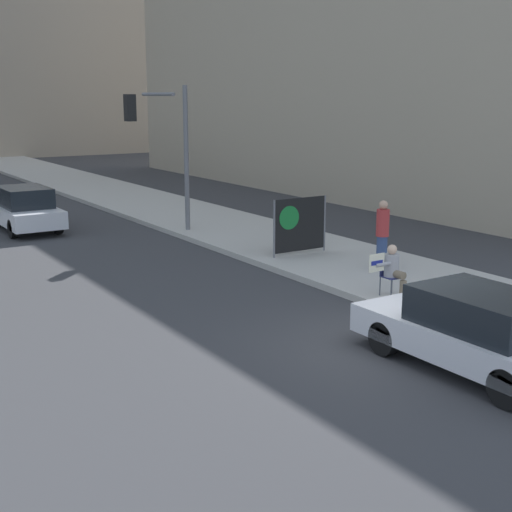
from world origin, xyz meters
name	(u,v)px	position (x,y,z in m)	size (l,w,h in m)	color
ground_plane	(392,349)	(0.00, 0.00, 0.00)	(160.00, 160.00, 0.00)	#38383A
sidewalk_curb	(191,217)	(3.58, 15.00, 0.08)	(4.26, 90.00, 0.17)	#B7B2A8
building_backdrop_right	(372,15)	(15.78, 18.65, 8.58)	(10.00, 32.00, 17.16)	tan
seated_protester	(393,269)	(2.07, 2.20, 0.81)	(0.95, 0.77, 1.20)	#474C56
jogger_on_sidewalk	(382,234)	(3.69, 4.33, 1.11)	(0.34, 0.34, 1.84)	#334775
protest_banner	(300,224)	(2.95, 7.01, 1.04)	(1.86, 0.06, 1.65)	slate
traffic_light_pole	(164,135)	(1.21, 12.20, 3.42)	(2.26, 2.03, 4.85)	slate
parked_car_curbside	(477,331)	(0.44, -1.58, 0.72)	(1.82, 4.39, 1.44)	silver
car_on_road_nearest	(25,209)	(-2.45, 16.05, 0.76)	(1.75, 4.27, 1.55)	silver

